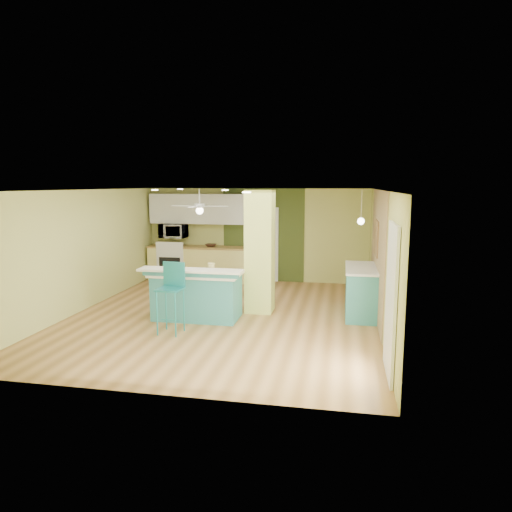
{
  "coord_description": "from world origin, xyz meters",
  "views": [
    {
      "loc": [
        2.3,
        -8.55,
        2.61
      ],
      "look_at": [
        0.59,
        0.4,
        1.17
      ],
      "focal_mm": 32.0,
      "sensor_mm": 36.0,
      "label": 1
    }
  ],
  "objects_px": {
    "side_counter": "(361,291)",
    "canister": "(211,268)",
    "peninsula": "(197,294)",
    "bar_stool": "(172,286)",
    "fruit_bowl": "(211,245)"
  },
  "relations": [
    {
      "from": "side_counter",
      "to": "canister",
      "type": "height_order",
      "value": "canister"
    },
    {
      "from": "bar_stool",
      "to": "side_counter",
      "type": "height_order",
      "value": "bar_stool"
    },
    {
      "from": "side_counter",
      "to": "canister",
      "type": "xyz_separation_m",
      "value": [
        -2.88,
        -0.81,
        0.52
      ]
    },
    {
      "from": "fruit_bowl",
      "to": "peninsula",
      "type": "bearing_deg",
      "value": -78.2
    },
    {
      "from": "peninsula",
      "to": "canister",
      "type": "height_order",
      "value": "canister"
    },
    {
      "from": "peninsula",
      "to": "side_counter",
      "type": "height_order",
      "value": "peninsula"
    },
    {
      "from": "canister",
      "to": "peninsula",
      "type": "bearing_deg",
      "value": -173.05
    },
    {
      "from": "peninsula",
      "to": "side_counter",
      "type": "distance_m",
      "value": 3.28
    },
    {
      "from": "side_counter",
      "to": "fruit_bowl",
      "type": "distance_m",
      "value": 4.69
    },
    {
      "from": "peninsula",
      "to": "canister",
      "type": "relative_size",
      "value": 10.16
    },
    {
      "from": "peninsula",
      "to": "fruit_bowl",
      "type": "bearing_deg",
      "value": 101.5
    },
    {
      "from": "peninsula",
      "to": "canister",
      "type": "distance_m",
      "value": 0.6
    },
    {
      "from": "side_counter",
      "to": "bar_stool",
      "type": "bearing_deg",
      "value": -152.54
    },
    {
      "from": "canister",
      "to": "side_counter",
      "type": "bearing_deg",
      "value": 15.73
    },
    {
      "from": "peninsula",
      "to": "bar_stool",
      "type": "distance_m",
      "value": 0.97
    }
  ]
}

